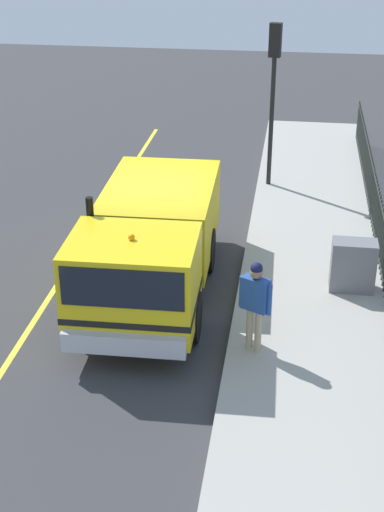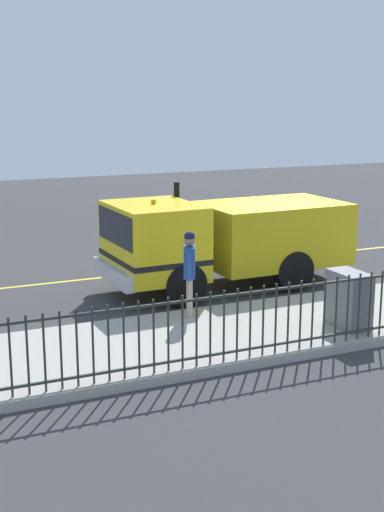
% 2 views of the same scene
% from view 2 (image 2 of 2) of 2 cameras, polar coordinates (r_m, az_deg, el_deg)
% --- Properties ---
extents(ground_plane, '(47.65, 47.65, 0.00)m').
position_cam_2_polar(ground_plane, '(17.87, 7.04, -1.75)').
color(ground_plane, '#38383A').
rests_on(ground_plane, ground).
extents(sidewalk_slab, '(3.09, 21.66, 0.17)m').
position_cam_2_polar(sidewalk_slab, '(15.10, 13.96, -4.44)').
color(sidewalk_slab, '#A3A099').
rests_on(sidewalk_slab, ground).
extents(lane_marking, '(0.12, 19.49, 0.01)m').
position_cam_2_polar(lane_marking, '(19.44, 4.18, -0.50)').
color(lane_marking, yellow).
rests_on(lane_marking, ground).
extents(work_truck, '(2.40, 5.90, 2.43)m').
position_cam_2_polar(work_truck, '(16.55, 2.06, 1.58)').
color(work_truck, yellow).
rests_on(work_truck, ground).
extents(worker_standing, '(0.58, 0.40, 1.71)m').
position_cam_2_polar(worker_standing, '(13.89, -0.20, -0.70)').
color(worker_standing, '#264C99').
rests_on(worker_standing, sidewalk_slab).
extents(utility_cabinet, '(0.89, 0.50, 1.06)m').
position_cam_2_polar(utility_cabinet, '(13.73, 12.43, -3.41)').
color(utility_cabinet, slate).
rests_on(utility_cabinet, sidewalk_slab).
extents(traffic_cone, '(0.42, 0.42, 0.61)m').
position_cam_2_polar(traffic_cone, '(19.31, 5.12, 0.31)').
color(traffic_cone, orange).
rests_on(traffic_cone, ground).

